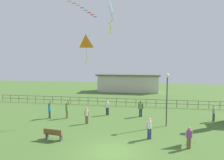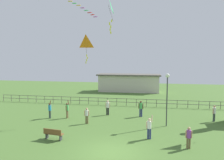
% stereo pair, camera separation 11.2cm
% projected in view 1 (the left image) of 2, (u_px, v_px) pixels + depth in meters
% --- Properties ---
extents(ground_plane, '(80.00, 80.00, 0.00)m').
position_uv_depth(ground_plane, '(112.00, 152.00, 14.27)').
color(ground_plane, '#476B2D').
extents(lamppost, '(0.36, 0.36, 4.74)m').
position_uv_depth(lamppost, '(167.00, 88.00, 19.45)').
color(lamppost, '#38383D').
rests_on(lamppost, ground_plane).
extents(park_bench, '(1.54, 0.63, 0.85)m').
position_uv_depth(park_bench, '(53.00, 134.00, 16.38)').
color(park_bench, brown).
rests_on(park_bench, ground_plane).
extents(person_0, '(0.37, 0.36, 1.58)m').
position_uv_depth(person_0, '(214.00, 112.00, 21.12)').
color(person_0, '#3F4C47').
rests_on(person_0, ground_plane).
extents(person_1, '(0.45, 0.28, 1.50)m').
position_uv_depth(person_1, '(87.00, 115.00, 20.37)').
color(person_1, brown).
rests_on(person_1, ground_plane).
extents(person_2, '(0.49, 0.34, 1.88)m').
position_uv_depth(person_2, '(149.00, 127.00, 16.54)').
color(person_2, navy).
rests_on(person_2, ground_plane).
extents(person_3, '(0.34, 0.48, 1.84)m').
position_uv_depth(person_3, '(67.00, 109.00, 22.25)').
color(person_3, brown).
rests_on(person_3, ground_plane).
extents(person_4, '(0.51, 0.31, 1.69)m').
position_uv_depth(person_4, '(141.00, 107.00, 22.84)').
color(person_4, navy).
rests_on(person_4, ground_plane).
extents(person_5, '(0.48, 0.30, 1.60)m').
position_uv_depth(person_5, '(107.00, 107.00, 23.49)').
color(person_5, black).
rests_on(person_5, ground_plane).
extents(person_6, '(0.43, 0.40, 1.86)m').
position_uv_depth(person_6, '(50.00, 109.00, 22.20)').
color(person_6, '#3F4C47').
rests_on(person_6, ground_plane).
extents(person_7, '(0.45, 0.28, 1.49)m').
position_uv_depth(person_7, '(189.00, 136.00, 14.78)').
color(person_7, brown).
rests_on(person_7, ground_plane).
extents(kite_0, '(0.61, 1.17, 2.78)m').
position_uv_depth(kite_0, '(109.00, 6.00, 16.59)').
color(kite_0, '#1EB759').
extents(kite_3, '(1.13, 1.26, 2.62)m').
position_uv_depth(kite_3, '(86.00, 43.00, 20.44)').
color(kite_3, orange).
extents(waterfront_railing, '(36.04, 0.06, 0.95)m').
position_uv_depth(waterfront_railing, '(127.00, 101.00, 28.00)').
color(waterfront_railing, '#4C4742').
rests_on(waterfront_railing, ground_plane).
extents(pavilion_building, '(11.29, 3.66, 3.17)m').
position_uv_depth(pavilion_building, '(128.00, 83.00, 39.85)').
color(pavilion_building, beige).
rests_on(pavilion_building, ground_plane).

